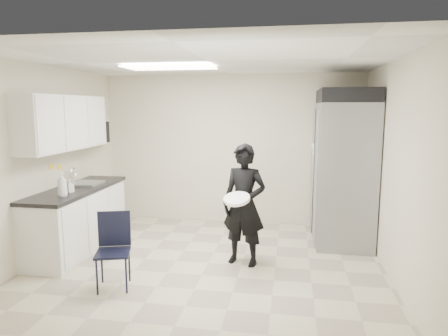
% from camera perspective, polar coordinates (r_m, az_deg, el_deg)
% --- Properties ---
extents(floor, '(4.50, 4.50, 0.00)m').
position_cam_1_polar(floor, '(5.42, -2.26, -13.40)').
color(floor, '#BAB192').
rests_on(floor, ground).
extents(ceiling, '(4.50, 4.50, 0.00)m').
position_cam_1_polar(ceiling, '(5.05, -2.44, 15.06)').
color(ceiling, white).
rests_on(ceiling, back_wall).
extents(back_wall, '(4.50, 0.00, 4.50)m').
position_cam_1_polar(back_wall, '(7.03, 1.01, 2.68)').
color(back_wall, beige).
rests_on(back_wall, floor).
extents(left_wall, '(0.00, 4.00, 4.00)m').
position_cam_1_polar(left_wall, '(5.96, -24.03, 0.82)').
color(left_wall, beige).
rests_on(left_wall, floor).
extents(right_wall, '(0.00, 4.00, 4.00)m').
position_cam_1_polar(right_wall, '(5.12, 23.14, -0.32)').
color(right_wall, beige).
rests_on(right_wall, floor).
extents(ceiling_panel, '(1.20, 0.60, 0.02)m').
position_cam_1_polar(ceiling_panel, '(5.59, -7.78, 14.08)').
color(ceiling_panel, white).
rests_on(ceiling_panel, ceiling).
extents(lower_counter, '(0.60, 1.90, 0.86)m').
position_cam_1_polar(lower_counter, '(6.14, -20.14, -7.04)').
color(lower_counter, silver).
rests_on(lower_counter, floor).
extents(countertop, '(0.64, 1.95, 0.05)m').
position_cam_1_polar(countertop, '(6.04, -20.36, -2.87)').
color(countertop, black).
rests_on(countertop, lower_counter).
extents(sink, '(0.42, 0.40, 0.14)m').
position_cam_1_polar(sink, '(6.24, -19.06, -2.58)').
color(sink, gray).
rests_on(sink, countertop).
extents(faucet, '(0.02, 0.02, 0.24)m').
position_cam_1_polar(faucet, '(6.31, -20.72, -1.15)').
color(faucet, silver).
rests_on(faucet, countertop).
extents(upper_cabinets, '(0.35, 1.80, 0.75)m').
position_cam_1_polar(upper_cabinets, '(5.99, -21.88, 6.03)').
color(upper_cabinets, silver).
rests_on(upper_cabinets, left_wall).
extents(towel_dispenser, '(0.22, 0.30, 0.35)m').
position_cam_1_polar(towel_dispenser, '(7.04, -17.38, 4.90)').
color(towel_dispenser, black).
rests_on(towel_dispenser, left_wall).
extents(notice_sticker_left, '(0.00, 0.12, 0.07)m').
position_cam_1_polar(notice_sticker_left, '(6.05, -23.42, 0.20)').
color(notice_sticker_left, yellow).
rests_on(notice_sticker_left, left_wall).
extents(notice_sticker_right, '(0.00, 0.12, 0.07)m').
position_cam_1_polar(notice_sticker_right, '(6.22, -22.40, 0.10)').
color(notice_sticker_right, yellow).
rests_on(notice_sticker_right, left_wall).
extents(commercial_fridge, '(0.80, 1.35, 2.10)m').
position_cam_1_polar(commercial_fridge, '(6.32, 16.63, -0.67)').
color(commercial_fridge, gray).
rests_on(commercial_fridge, floor).
extents(fridge_compressor, '(0.80, 1.35, 0.20)m').
position_cam_1_polar(fridge_compressor, '(6.24, 17.10, 9.80)').
color(fridge_compressor, black).
rests_on(fridge_compressor, commercial_fridge).
extents(folding_chair, '(0.46, 0.46, 0.83)m').
position_cam_1_polar(folding_chair, '(4.76, -15.58, -11.60)').
color(folding_chair, black).
rests_on(folding_chair, floor).
extents(man_tuxedo, '(0.66, 0.52, 1.58)m').
position_cam_1_polar(man_tuxedo, '(5.18, 2.88, -5.27)').
color(man_tuxedo, black).
rests_on(man_tuxedo, floor).
extents(bucket_lid, '(0.40, 0.40, 0.04)m').
position_cam_1_polar(bucket_lid, '(4.92, 1.83, -4.43)').
color(bucket_lid, silver).
rests_on(bucket_lid, man_tuxedo).
extents(soap_bottle_a, '(0.13, 0.13, 0.31)m').
position_cam_1_polar(soap_bottle_a, '(5.47, -22.11, -2.21)').
color(soap_bottle_a, silver).
rests_on(soap_bottle_a, countertop).
extents(soap_bottle_b, '(0.11, 0.11, 0.18)m').
position_cam_1_polar(soap_bottle_b, '(5.72, -21.16, -2.38)').
color(soap_bottle_b, silver).
rests_on(soap_bottle_b, countertop).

